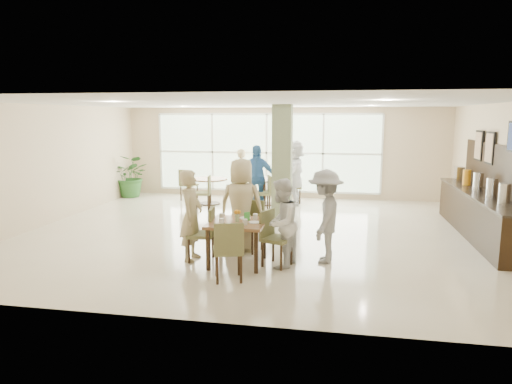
% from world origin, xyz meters
% --- Properties ---
extents(ground, '(10.00, 10.00, 0.00)m').
position_xyz_m(ground, '(0.00, 0.00, 0.00)').
color(ground, beige).
rests_on(ground, ground).
extents(room_shell, '(10.00, 10.00, 10.00)m').
position_xyz_m(room_shell, '(0.00, 0.00, 1.70)').
color(room_shell, white).
rests_on(room_shell, ground).
extents(window_bank, '(7.00, 0.04, 7.00)m').
position_xyz_m(window_bank, '(-0.50, 4.46, 1.40)').
color(window_bank, silver).
rests_on(window_bank, ground).
extents(column, '(0.45, 0.45, 2.80)m').
position_xyz_m(column, '(0.40, 1.20, 1.40)').
color(column, '#656E4D').
rests_on(column, ground).
extents(main_table, '(0.96, 0.96, 0.75)m').
position_xyz_m(main_table, '(0.06, -2.22, 0.66)').
color(main_table, brown).
rests_on(main_table, ground).
extents(round_table_left, '(1.04, 1.04, 0.75)m').
position_xyz_m(round_table_left, '(-1.94, 2.99, 0.56)').
color(round_table_left, brown).
rests_on(round_table_left, ground).
extents(round_table_right, '(1.05, 1.05, 0.75)m').
position_xyz_m(round_table_right, '(-0.37, 3.21, 0.56)').
color(round_table_right, brown).
rests_on(round_table_right, ground).
extents(chairs_main_table, '(1.90, 2.15, 0.95)m').
position_xyz_m(chairs_main_table, '(0.08, -2.19, 0.47)').
color(chairs_main_table, olive).
rests_on(chairs_main_table, ground).
extents(chairs_table_left, '(2.12, 1.97, 0.95)m').
position_xyz_m(chairs_table_left, '(-1.92, 3.01, 0.47)').
color(chairs_table_left, olive).
rests_on(chairs_table_left, ground).
extents(chairs_table_right, '(2.07, 1.86, 0.95)m').
position_xyz_m(chairs_table_right, '(-0.33, 3.19, 0.47)').
color(chairs_table_right, olive).
rests_on(chairs_table_right, ground).
extents(tabletop_clutter, '(0.76, 0.80, 0.21)m').
position_xyz_m(tabletop_clutter, '(0.09, -2.24, 0.81)').
color(tabletop_clutter, white).
rests_on(tabletop_clutter, main_table).
extents(buffet_counter, '(0.64, 4.70, 1.95)m').
position_xyz_m(buffet_counter, '(4.70, 0.51, 0.55)').
color(buffet_counter, black).
rests_on(buffet_counter, ground).
extents(framed_art_a, '(0.05, 0.55, 0.70)m').
position_xyz_m(framed_art_a, '(4.95, 1.00, 1.85)').
color(framed_art_a, black).
rests_on(framed_art_a, ground).
extents(framed_art_b, '(0.05, 0.55, 0.70)m').
position_xyz_m(framed_art_b, '(4.95, 1.80, 1.85)').
color(framed_art_b, black).
rests_on(framed_art_b, ground).
extents(potted_plant, '(1.22, 1.22, 1.33)m').
position_xyz_m(potted_plant, '(-4.69, 3.71, 0.67)').
color(potted_plant, '#295C24').
rests_on(potted_plant, ground).
extents(teen_left, '(0.40, 0.60, 1.61)m').
position_xyz_m(teen_left, '(-0.79, -2.12, 0.80)').
color(teen_left, tan).
rests_on(teen_left, ground).
extents(teen_far, '(0.89, 0.53, 1.76)m').
position_xyz_m(teen_far, '(-0.04, -1.41, 0.88)').
color(teen_far, tan).
rests_on(teen_far, ground).
extents(teen_right, '(0.73, 0.85, 1.51)m').
position_xyz_m(teen_right, '(0.81, -2.21, 0.75)').
color(teen_right, white).
rests_on(teen_right, ground).
extents(teen_standing, '(0.71, 1.11, 1.63)m').
position_xyz_m(teen_standing, '(1.53, -1.83, 0.82)').
color(teen_standing, '#949396').
rests_on(teen_standing, ground).
extents(adult_a, '(1.06, 0.63, 1.77)m').
position_xyz_m(adult_a, '(-0.45, 2.40, 0.89)').
color(adult_a, teal).
rests_on(adult_a, ground).
extents(adult_b, '(0.84, 1.76, 1.85)m').
position_xyz_m(adult_b, '(0.49, 3.33, 0.93)').
color(adult_b, white).
rests_on(adult_b, ground).
extents(adult_standing, '(0.63, 0.46, 1.58)m').
position_xyz_m(adult_standing, '(-1.15, 3.69, 0.79)').
color(adult_standing, tan).
rests_on(adult_standing, ground).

